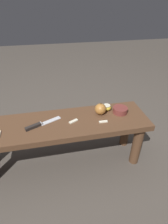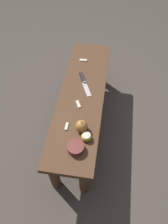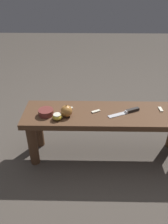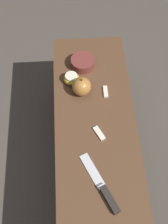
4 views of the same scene
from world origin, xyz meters
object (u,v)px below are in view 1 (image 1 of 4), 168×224
Objects in this scene: knife at (38,125)px; apple_whole at (100,109)px; bowl at (120,110)px; wooden_bench at (61,131)px; apple_cut at (107,107)px.

apple_whole is (0.43, 0.05, 0.03)m from knife.
apple_whole reaches higher than bowl.
apple_whole is at bearing 9.03° from wooden_bench.
apple_cut is 0.10m from bowl.
apple_whole is at bearing -146.07° from apple_cut.
knife is at bearing -169.11° from apple_cut.
wooden_bench is 18.00× the size of apple_cut.
wooden_bench is at bearing -175.65° from bowl.
apple_cut is (0.06, 0.04, -0.02)m from apple_whole.
apple_whole is 0.87× the size of bowl.
bowl is at bearing -32.22° from apple_cut.
apple_cut reaches higher than knife.
apple_whole is 1.35× the size of apple_cut.
wooden_bench is 0.44m from bowl.
bowl reaches higher than apple_cut.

